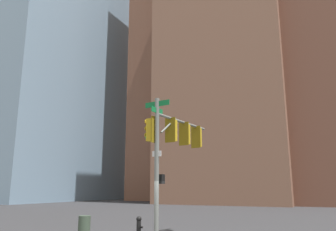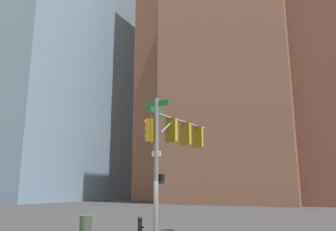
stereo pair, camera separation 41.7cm
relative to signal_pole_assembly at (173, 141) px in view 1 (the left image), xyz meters
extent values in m
cylinder|color=slate|center=(-0.13, -1.41, -1.34)|extent=(0.20, 0.20, 6.10)
cylinder|color=slate|center=(0.16, 0.87, 1.02)|extent=(0.70, 4.58, 0.12)
cylinder|color=slate|center=(-0.02, -0.59, 0.57)|extent=(0.21, 1.04, 0.75)
cube|color=#0F6B33|center=(-0.13, -1.41, 1.47)|extent=(1.26, 0.19, 0.24)
cube|color=#0F6B33|center=(-0.13, -1.41, 1.17)|extent=(0.14, 0.85, 0.24)
cube|color=white|center=(-0.13, -1.41, -0.73)|extent=(0.45, 0.09, 0.24)
cube|color=gold|center=(0.03, -0.14, 0.46)|extent=(0.38, 0.38, 1.00)
cube|color=#775E0F|center=(0.01, -0.33, 0.46)|extent=(0.54, 0.11, 1.16)
sphere|color=#470A07|center=(0.06, 0.06, 0.76)|extent=(0.20, 0.20, 0.20)
cylinder|color=gold|center=(0.07, 0.13, 0.85)|extent=(0.23, 0.07, 0.23)
sphere|color=#F29E0C|center=(0.06, 0.06, 0.46)|extent=(0.20, 0.20, 0.20)
cylinder|color=gold|center=(0.07, 0.13, 0.55)|extent=(0.23, 0.07, 0.23)
sphere|color=#0A3819|center=(0.06, 0.06, 0.16)|extent=(0.20, 0.20, 0.20)
cylinder|color=gold|center=(0.07, 0.13, 0.25)|extent=(0.23, 0.07, 0.23)
cube|color=gold|center=(0.19, 1.13, 0.46)|extent=(0.38, 0.38, 1.00)
cube|color=#775E0F|center=(0.17, 0.94, 0.46)|extent=(0.54, 0.11, 1.16)
sphere|color=#470A07|center=(0.22, 1.33, 0.76)|extent=(0.20, 0.20, 0.20)
cylinder|color=gold|center=(0.23, 1.39, 0.85)|extent=(0.23, 0.07, 0.23)
sphere|color=#4C330A|center=(0.22, 1.33, 0.46)|extent=(0.20, 0.20, 0.20)
cylinder|color=gold|center=(0.23, 1.39, 0.55)|extent=(0.23, 0.07, 0.23)
sphere|color=green|center=(0.22, 1.33, 0.16)|extent=(0.20, 0.20, 0.20)
cylinder|color=gold|center=(0.23, 1.39, 0.25)|extent=(0.23, 0.07, 0.23)
cube|color=gold|center=(0.35, 2.39, 0.46)|extent=(0.38, 0.38, 1.00)
cube|color=#775E0F|center=(0.33, 2.21, 0.46)|extent=(0.54, 0.11, 1.16)
sphere|color=red|center=(0.38, 2.60, 0.76)|extent=(0.20, 0.20, 0.20)
cylinder|color=gold|center=(0.39, 2.66, 0.85)|extent=(0.23, 0.07, 0.23)
sphere|color=#4C330A|center=(0.38, 2.60, 0.46)|extent=(0.20, 0.20, 0.20)
cylinder|color=gold|center=(0.39, 2.66, 0.55)|extent=(0.23, 0.07, 0.23)
sphere|color=#0A3819|center=(0.38, 2.60, 0.16)|extent=(0.20, 0.20, 0.20)
cylinder|color=gold|center=(0.39, 2.66, 0.25)|extent=(0.23, 0.07, 0.23)
cube|color=gold|center=(-0.42, -1.37, 0.32)|extent=(0.38, 0.38, 1.00)
cube|color=#775E0F|center=(-0.24, -1.40, 0.32)|extent=(0.11, 0.54, 1.16)
sphere|color=#470A07|center=(-0.63, -1.35, 0.62)|extent=(0.20, 0.20, 0.20)
cylinder|color=gold|center=(-0.69, -1.34, 0.71)|extent=(0.07, 0.23, 0.23)
sphere|color=#4C330A|center=(-0.63, -1.35, 0.32)|extent=(0.20, 0.20, 0.20)
cylinder|color=gold|center=(-0.69, -1.34, 0.41)|extent=(0.07, 0.23, 0.23)
sphere|color=green|center=(-0.63, -1.35, 0.02)|extent=(0.20, 0.20, 0.20)
cylinder|color=gold|center=(-0.69, -1.34, 0.11)|extent=(0.07, 0.23, 0.23)
cube|color=black|center=(-0.10, -1.16, -1.80)|extent=(0.39, 0.30, 0.40)
cube|color=#EA5914|center=(-0.08, -1.03, -1.80)|extent=(0.25, 0.05, 0.28)
cylinder|color=black|center=(-2.11, 0.61, -4.06)|extent=(0.22, 0.22, 0.65)
sphere|color=black|center=(-2.11, 0.61, -3.65)|extent=(0.26, 0.26, 0.26)
cylinder|color=black|center=(-1.95, 0.61, -4.03)|extent=(0.10, 0.09, 0.09)
cylinder|color=#384738|center=(-4.06, -1.09, -3.91)|extent=(0.56, 0.56, 0.95)
cube|color=#845B47|center=(-6.79, 35.31, 17.50)|extent=(18.77, 14.44, 43.77)
cube|color=brown|center=(1.40, 37.57, 17.20)|extent=(23.83, 14.64, 43.18)
cube|color=#7A99B2|center=(-46.34, 34.82, 31.08)|extent=(28.50, 33.36, 70.93)
cube|color=brown|center=(-17.64, 46.54, 22.24)|extent=(17.13, 18.83, 53.25)
camera|label=1|loc=(6.32, -14.06, -2.16)|focal=35.43mm
camera|label=2|loc=(6.69, -13.88, -2.16)|focal=35.43mm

